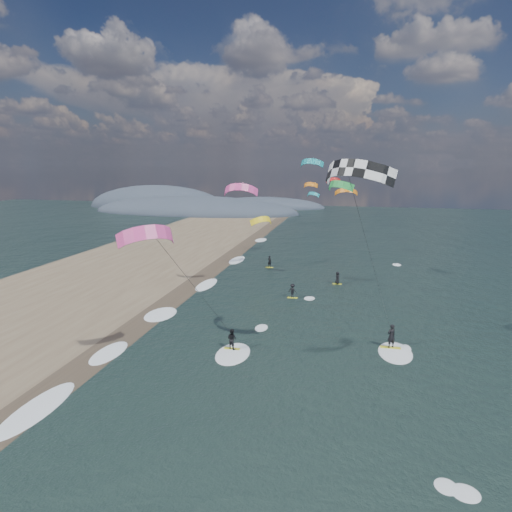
# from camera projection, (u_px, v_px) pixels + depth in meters

# --- Properties ---
(ground) EXTENTS (260.00, 260.00, 0.00)m
(ground) POSITION_uv_depth(u_px,v_px,m) (228.00, 414.00, 25.26)
(ground) COLOR black
(ground) RESTS_ON ground
(sand_strip) EXTENTS (26.00, 240.00, 0.00)m
(sand_strip) POSITION_uv_depth(u_px,v_px,m) (12.00, 322.00, 39.95)
(sand_strip) COLOR brown
(sand_strip) RESTS_ON ground
(wet_sand_strip) EXTENTS (3.00, 240.00, 0.00)m
(wet_sand_strip) POSITION_uv_depth(u_px,v_px,m) (128.00, 333.00, 37.37)
(wet_sand_strip) COLOR #382D23
(wet_sand_strip) RESTS_ON ground
(coastal_hills) EXTENTS (80.00, 41.00, 15.00)m
(coastal_hills) POSITION_uv_depth(u_px,v_px,m) (189.00, 210.00, 137.73)
(coastal_hills) COLOR #3D4756
(coastal_hills) RESTS_ON ground
(kitesurfer_near_a) EXTENTS (8.17, 9.49, 15.27)m
(kitesurfer_near_a) POSITION_uv_depth(u_px,v_px,m) (356.00, 205.00, 27.69)
(kitesurfer_near_a) COLOR yellow
(kitesurfer_near_a) RESTS_ON ground
(kitesurfer_near_b) EXTENTS (6.98, 9.15, 11.53)m
(kitesurfer_near_b) POSITION_uv_depth(u_px,v_px,m) (180.00, 274.00, 29.04)
(kitesurfer_near_b) COLOR yellow
(kitesurfer_near_b) RESTS_ON ground
(far_kitesurfers) EXTENTS (10.85, 14.07, 1.73)m
(far_kitesurfers) POSITION_uv_depth(u_px,v_px,m) (300.00, 279.00, 51.67)
(far_kitesurfers) COLOR yellow
(far_kitesurfers) RESTS_ON ground
(bg_kite_field) EXTENTS (14.73, 68.82, 9.22)m
(bg_kite_field) POSITION_uv_depth(u_px,v_px,m) (316.00, 184.00, 75.28)
(bg_kite_field) COLOR red
(bg_kite_field) RESTS_ON ground
(shoreline_surf) EXTENTS (2.40, 79.40, 0.11)m
(shoreline_surf) POSITION_uv_depth(u_px,v_px,m) (164.00, 316.00, 41.64)
(shoreline_surf) COLOR white
(shoreline_surf) RESTS_ON ground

